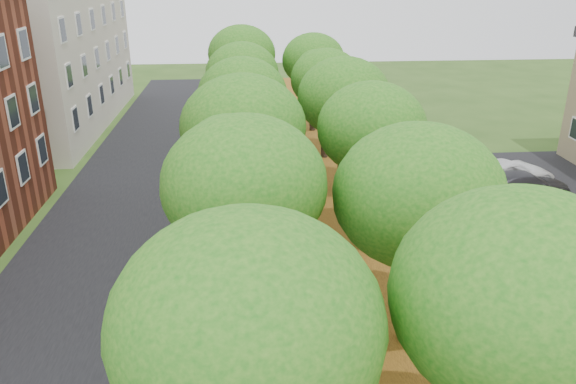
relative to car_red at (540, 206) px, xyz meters
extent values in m
cube|color=black|center=(-18.50, 0.89, -0.75)|extent=(8.00, 70.00, 0.01)
cube|color=black|center=(-11.00, 0.89, -0.75)|extent=(3.20, 70.00, 0.01)
cube|color=#945E1B|center=(-6.00, 0.89, -0.74)|extent=(7.50, 70.00, 0.01)
cube|color=black|center=(2.50, 1.89, -0.75)|extent=(9.00, 16.00, 0.01)
ellipsoid|color=#196515|center=(-13.20, -14.11, 4.20)|extent=(4.39, 4.39, 3.73)
cylinder|color=black|center=(-13.20, -8.11, 1.01)|extent=(0.40, 0.40, 3.52)
ellipsoid|color=#196515|center=(-13.20, -8.11, 4.20)|extent=(4.39, 4.39, 3.73)
cylinder|color=black|center=(-13.20, -2.11, 1.01)|extent=(0.40, 0.40, 3.52)
ellipsoid|color=#196515|center=(-13.20, -2.11, 4.20)|extent=(4.39, 4.39, 3.73)
cylinder|color=black|center=(-13.20, 3.89, 1.01)|extent=(0.40, 0.40, 3.52)
ellipsoid|color=#196515|center=(-13.20, 3.89, 4.20)|extent=(4.39, 4.39, 3.73)
cylinder|color=black|center=(-13.20, 9.89, 1.01)|extent=(0.40, 0.40, 3.52)
ellipsoid|color=#196515|center=(-13.20, 9.89, 4.20)|extent=(4.39, 4.39, 3.73)
cylinder|color=black|center=(-13.20, 15.89, 1.01)|extent=(0.40, 0.40, 3.52)
ellipsoid|color=#196515|center=(-13.20, 15.89, 4.20)|extent=(4.39, 4.39, 3.73)
ellipsoid|color=#196515|center=(-8.40, -14.11, 4.20)|extent=(4.39, 4.39, 3.73)
cylinder|color=black|center=(-8.40, -8.11, 1.01)|extent=(0.40, 0.40, 3.52)
ellipsoid|color=#196515|center=(-8.40, -8.11, 4.20)|extent=(4.39, 4.39, 3.73)
cylinder|color=black|center=(-8.40, -2.11, 1.01)|extent=(0.40, 0.40, 3.52)
ellipsoid|color=#196515|center=(-8.40, -2.11, 4.20)|extent=(4.39, 4.39, 3.73)
cylinder|color=black|center=(-8.40, 3.89, 1.01)|extent=(0.40, 0.40, 3.52)
ellipsoid|color=#196515|center=(-8.40, 3.89, 4.20)|extent=(4.39, 4.39, 3.73)
cylinder|color=black|center=(-8.40, 9.89, 1.01)|extent=(0.40, 0.40, 3.52)
ellipsoid|color=#196515|center=(-8.40, 9.89, 4.20)|extent=(4.39, 4.39, 3.73)
cylinder|color=black|center=(-8.40, 15.89, 1.01)|extent=(0.40, 0.40, 3.52)
ellipsoid|color=#196515|center=(-8.40, 15.89, 4.20)|extent=(4.39, 4.39, 3.73)
cube|color=beige|center=(-28.00, 18.89, 4.25)|extent=(10.00, 20.00, 10.00)
imported|color=maroon|center=(0.00, 0.00, 0.00)|extent=(4.82, 2.92, 1.50)
imported|color=#313035|center=(0.58, 2.69, -0.07)|extent=(4.79, 2.25, 1.35)
imported|color=white|center=(0.44, 4.30, -0.04)|extent=(5.58, 3.75, 1.42)
camera|label=1|loc=(-13.14, -22.18, 10.02)|focal=35.00mm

